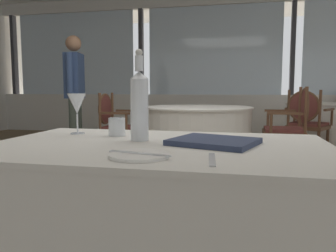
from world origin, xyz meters
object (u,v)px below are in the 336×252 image
object	(u,v)px
side_plate	(139,155)
menu_book	(214,142)
wine_glass	(77,105)
diner_person_1	(75,88)
water_bottle	(139,104)
dining_chair_0_1	(306,119)
dining_chair_1_1	(115,122)
water_tumbler	(117,127)
dining_chair_1_0	(292,122)

from	to	relation	value
side_plate	menu_book	bearing A→B (deg)	54.75
wine_glass	diner_person_1	size ratio (longest dim) A/B	0.11
diner_person_1	water_bottle	bearing A→B (deg)	109.82
water_bottle	side_plate	bearing A→B (deg)	-73.41
side_plate	diner_person_1	world-z (taller)	diner_person_1
side_plate	diner_person_1	bearing A→B (deg)	120.26
dining_chair_0_1	dining_chair_1_1	size ratio (longest dim) A/B	1.04
water_bottle	dining_chair_0_1	size ratio (longest dim) A/B	0.38
water_tumbler	dining_chair_1_1	size ratio (longest dim) A/B	0.09
water_bottle	water_tumbler	size ratio (longest dim) A/B	4.55
diner_person_1	wine_glass	bearing A→B (deg)	106.05
side_plate	dining_chair_1_0	bearing A→B (deg)	73.99
dining_chair_1_1	diner_person_1	world-z (taller)	diner_person_1
water_bottle	dining_chair_1_1	xyz separation A→B (m)	(-1.19, 2.80, -0.36)
menu_book	water_bottle	bearing A→B (deg)	-167.44
side_plate	wine_glass	size ratio (longest dim) A/B	1.00
dining_chair_1_0	menu_book	bearing A→B (deg)	76.99
water_tumbler	dining_chair_1_0	bearing A→B (deg)	67.14
wine_glass	dining_chair_1_0	xyz separation A→B (m)	(1.32, 2.64, -0.30)
menu_book	wine_glass	bearing A→B (deg)	-176.23
dining_chair_1_0	dining_chair_0_1	bearing A→B (deg)	-111.39
water_tumbler	menu_book	distance (m)	0.46
water_bottle	menu_book	bearing A→B (deg)	-6.02
diner_person_1	water_tumbler	bearing A→B (deg)	108.83
side_plate	dining_chair_1_0	xyz separation A→B (m)	(0.89, 3.09, -0.17)
menu_book	side_plate	bearing A→B (deg)	-106.67
side_plate	dining_chair_1_1	bearing A→B (deg)	112.34
water_tumbler	dining_chair_0_1	size ratio (longest dim) A/B	0.08
side_plate	water_tumbler	xyz separation A→B (m)	(-0.23, 0.43, 0.03)
dining_chair_1_0	side_plate	bearing A→B (deg)	74.70
side_plate	diner_person_1	xyz separation A→B (m)	(-1.98, 3.39, 0.22)
side_plate	wine_glass	world-z (taller)	wine_glass
dining_chair_0_1	wine_glass	bearing A→B (deg)	-176.96
menu_book	diner_person_1	distance (m)	3.80
side_plate	water_bottle	distance (m)	0.36
water_tumbler	diner_person_1	size ratio (longest dim) A/B	0.05
water_bottle	dining_chair_1_0	xyz separation A→B (m)	(0.98, 2.77, -0.32)
dining_chair_1_0	water_bottle	bearing A→B (deg)	71.21
wine_glass	dining_chair_0_1	xyz separation A→B (m)	(1.60, 3.33, -0.32)
side_plate	diner_person_1	distance (m)	3.93
side_plate	dining_chair_1_1	distance (m)	3.38
water_tumbler	water_bottle	bearing A→B (deg)	-39.44
wine_glass	dining_chair_0_1	world-z (taller)	dining_chair_0_1
water_bottle	dining_chair_1_0	distance (m)	2.96
side_plate	dining_chair_0_1	distance (m)	3.96
wine_glass	water_tumbler	world-z (taller)	wine_glass
side_plate	wine_glass	xyz separation A→B (m)	(-0.43, 0.46, 0.13)
side_plate	dining_chair_1_0	distance (m)	3.22
wine_glass	dining_chair_1_1	bearing A→B (deg)	107.65
water_bottle	water_tumbler	distance (m)	0.21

